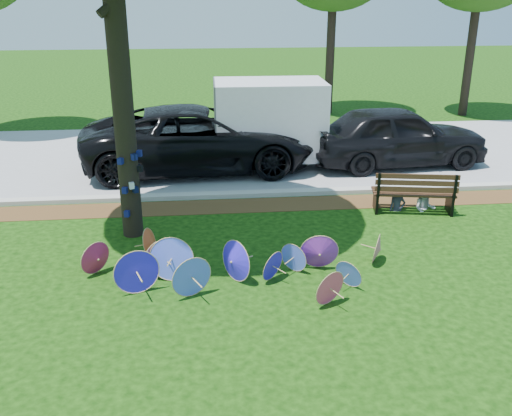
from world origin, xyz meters
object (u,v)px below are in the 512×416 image
(black_van, at_px, (199,139))
(dark_pickup, at_px, (397,136))
(person_left, at_px, (399,189))
(cargo_trailer, at_px, (270,119))
(person_right, at_px, (426,189))
(parasol_pile, at_px, (220,262))
(park_bench, at_px, (413,191))

(black_van, height_order, dark_pickup, black_van)
(person_left, bearing_deg, cargo_trailer, 121.62)
(black_van, bearing_deg, person_right, -128.66)
(cargo_trailer, xyz_separation_m, person_left, (2.66, -4.17, -0.87))
(dark_pickup, height_order, cargo_trailer, cargo_trailer)
(cargo_trailer, bearing_deg, person_right, -50.15)
(cargo_trailer, bearing_deg, black_van, -171.83)
(black_van, distance_m, cargo_trailer, 2.20)
(person_left, bearing_deg, dark_pickup, 71.37)
(parasol_pile, distance_m, black_van, 7.07)
(parasol_pile, relative_size, black_van, 0.87)
(black_van, xyz_separation_m, dark_pickup, (6.01, -0.10, -0.03))
(parasol_pile, relative_size, park_bench, 3.00)
(parasol_pile, xyz_separation_m, person_right, (5.18, 3.13, 0.17))
(dark_pickup, xyz_separation_m, person_left, (-1.21, -3.80, -0.35))
(parasol_pile, xyz_separation_m, cargo_trailer, (1.82, 7.30, 1.07))
(dark_pickup, bearing_deg, park_bench, 161.88)
(dark_pickup, relative_size, person_right, 4.97)
(person_right, bearing_deg, dark_pickup, 94.28)
(parasol_pile, height_order, park_bench, park_bench)
(black_van, xyz_separation_m, cargo_trailer, (2.13, 0.27, 0.49))
(park_bench, bearing_deg, person_left, -177.84)
(cargo_trailer, bearing_deg, dark_pickup, -4.44)
(person_left, bearing_deg, black_van, 139.93)
(black_van, bearing_deg, person_left, -132.43)
(cargo_trailer, distance_m, park_bench, 5.26)
(parasol_pile, distance_m, person_right, 6.05)
(black_van, relative_size, person_left, 6.04)
(dark_pickup, distance_m, person_left, 4.01)
(cargo_trailer, bearing_deg, park_bench, -53.51)
(person_left, bearing_deg, person_right, -0.91)
(cargo_trailer, height_order, person_right, cargo_trailer)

